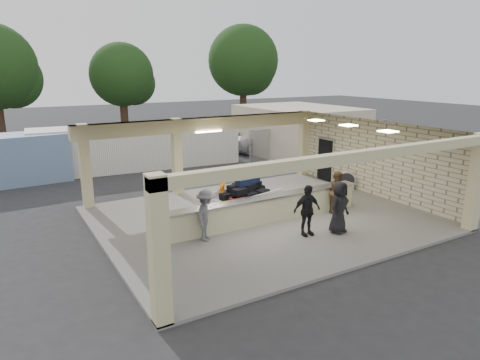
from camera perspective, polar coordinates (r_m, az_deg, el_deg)
ground at (r=16.68m, az=2.85°, el=-5.28°), size 120.00×120.00×0.00m
pavilion at (r=16.92m, az=2.29°, el=-0.19°), size 12.01×10.00×3.55m
baggage_counter at (r=16.10m, az=3.85°, el=-3.83°), size 8.20×0.58×0.98m
luggage_cart at (r=16.91m, az=0.80°, el=-1.88°), size 2.69×2.00×1.41m
drum_fan at (r=20.70m, az=13.96°, el=-0.03°), size 0.85×0.68×0.92m
baggage_handler at (r=17.01m, az=-2.36°, el=-1.69°), size 0.61×0.66×1.60m
passenger_a at (r=17.41m, az=12.90°, el=-1.55°), size 0.89×0.70×1.67m
passenger_b at (r=14.77m, az=8.92°, el=-4.01°), size 1.07×0.46×1.79m
passenger_c at (r=14.21m, az=-4.55°, el=-4.70°), size 1.07×1.10×1.76m
passenger_d at (r=15.24m, az=13.08°, el=-3.53°), size 0.97×0.61×1.84m
car_white_a at (r=30.93m, az=2.91°, el=5.46°), size 5.66×3.11×1.55m
car_white_b at (r=34.75m, az=6.89°, el=6.17°), size 4.23×1.82×1.30m
car_dark at (r=33.11m, az=-1.51°, el=6.02°), size 4.71×2.54×1.49m
container_white at (r=25.77m, az=-13.31°, el=4.38°), size 11.93×3.23×2.55m
fence at (r=29.92m, az=11.22°, el=5.43°), size 12.06×0.06×2.03m
tree_mid at (r=40.78m, az=-15.11°, el=13.09°), size 6.00×5.60×8.00m
tree_right at (r=44.63m, az=0.69°, el=15.27°), size 7.20×7.00×10.00m
adjacent_building at (r=29.65m, az=7.79°, el=6.56°), size 6.00×8.00×3.20m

